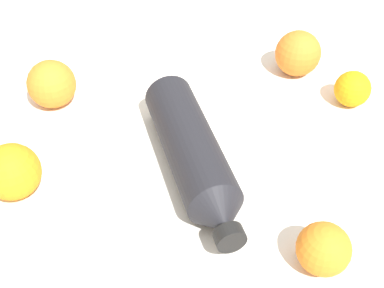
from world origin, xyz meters
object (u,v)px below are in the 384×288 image
(orange_2, at_px, (355,89))
(orange_1, at_px, (300,53))
(orange_3, at_px, (327,249))
(water_bottle, at_px, (197,155))
(orange_4, at_px, (54,84))
(orange_0, at_px, (15,172))

(orange_2, bearing_deg, orange_1, -49.09)
(orange_2, bearing_deg, orange_3, 71.54)
(water_bottle, xyz_separation_m, orange_4, (0.24, -0.17, 0.00))
(water_bottle, height_order, orange_3, water_bottle)
(orange_3, height_order, orange_4, orange_4)
(orange_4, bearing_deg, water_bottle, 145.50)
(orange_2, relative_size, orange_4, 0.75)
(orange_2, distance_m, orange_3, 0.35)
(orange_0, relative_size, orange_4, 0.98)
(orange_0, relative_size, orange_1, 0.96)
(orange_1, height_order, orange_3, orange_1)
(orange_1, bearing_deg, orange_3, 86.04)
(water_bottle, distance_m, orange_3, 0.22)
(orange_0, bearing_deg, water_bottle, -171.23)
(orange_3, bearing_deg, orange_2, -108.46)
(orange_2, bearing_deg, orange_4, 0.81)
(water_bottle, xyz_separation_m, orange_0, (0.25, 0.04, 0.00))
(orange_2, relative_size, orange_3, 0.92)
(orange_2, bearing_deg, orange_0, 22.24)
(orange_0, distance_m, orange_3, 0.43)
(orange_1, bearing_deg, orange_4, 13.17)
(orange_0, xyz_separation_m, orange_3, (-0.41, 0.12, -0.01))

